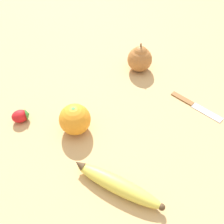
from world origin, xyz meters
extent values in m
plane|color=tan|center=(0.00, 0.00, 0.00)|extent=(3.00, 3.00, 0.00)
ellipsoid|color=#DBCC4C|center=(0.12, -0.14, 0.02)|extent=(0.21, 0.10, 0.04)
cone|color=#47331E|center=(0.03, -0.17, 0.03)|extent=(0.03, 0.03, 0.03)
sphere|color=#47331E|center=(0.22, -0.11, 0.02)|extent=(0.02, 0.02, 0.02)
sphere|color=orange|center=(-0.08, -0.10, 0.04)|extent=(0.08, 0.08, 0.08)
cylinder|color=#3D8438|center=(-0.08, -0.10, 0.08)|extent=(0.01, 0.01, 0.00)
sphere|color=#A36633|center=(-0.13, 0.22, 0.04)|extent=(0.08, 0.08, 0.08)
sphere|color=#A36633|center=(-0.13, 0.22, 0.06)|extent=(0.05, 0.05, 0.05)
cylinder|color=#4C3319|center=(-0.13, 0.22, 0.09)|extent=(0.01, 0.01, 0.02)
ellipsoid|color=red|center=(-0.21, -0.19, 0.02)|extent=(0.05, 0.05, 0.04)
cone|color=#3D8438|center=(-0.20, -0.17, 0.02)|extent=(0.03, 0.02, 0.03)
cube|color=silver|center=(0.14, 0.21, 0.00)|extent=(0.09, 0.03, 0.00)
cube|color=brown|center=(0.05, 0.20, 0.00)|extent=(0.07, 0.02, 0.01)
camera|label=1|loc=(0.31, -0.34, 0.55)|focal=42.00mm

